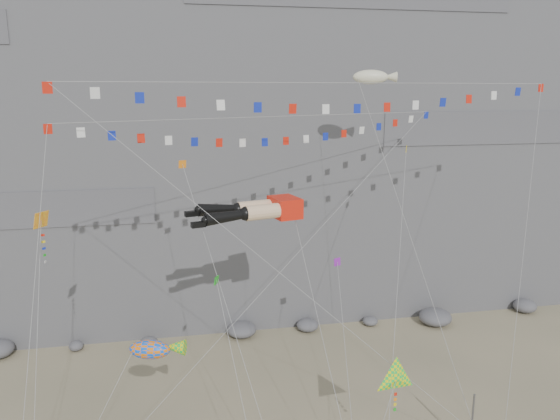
% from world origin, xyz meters
% --- Properties ---
extents(cliff, '(80.00, 28.00, 50.00)m').
position_xyz_m(cliff, '(0.00, 32.00, 25.00)').
color(cliff, slate).
rests_on(cliff, ground).
extents(talus_boulders, '(60.00, 3.00, 1.20)m').
position_xyz_m(talus_boulders, '(0.00, 17.00, 0.60)').
color(talus_boulders, slate).
rests_on(talus_boulders, ground).
extents(legs_kite, '(7.96, 14.08, 19.19)m').
position_xyz_m(legs_kite, '(-0.47, 4.48, 14.26)').
color(legs_kite, red).
rests_on(legs_kite, ground).
extents(flag_banner_upper, '(28.39, 18.87, 28.16)m').
position_xyz_m(flag_banner_upper, '(1.51, 8.73, 19.65)').
color(flag_banner_upper, red).
rests_on(flag_banner_upper, ground).
extents(flag_banner_lower, '(30.66, 8.82, 24.45)m').
position_xyz_m(flag_banner_lower, '(4.42, 3.21, 21.81)').
color(flag_banner_lower, red).
rests_on(flag_banner_lower, ground).
extents(harlequin_kite, '(1.93, 7.69, 16.09)m').
position_xyz_m(harlequin_kite, '(-12.36, 2.44, 14.64)').
color(harlequin_kite, red).
rests_on(harlequin_kite, ground).
extents(fish_windsock, '(7.51, 4.78, 10.48)m').
position_xyz_m(fish_windsock, '(-6.97, -0.34, 8.03)').
color(fish_windsock, orange).
rests_on(fish_windsock, ground).
extents(delta_kite, '(6.54, 6.41, 9.86)m').
position_xyz_m(delta_kite, '(6.22, -2.20, 5.92)').
color(delta_kite, yellow).
rests_on(delta_kite, ground).
extents(blimp_windsock, '(5.20, 14.03, 25.98)m').
position_xyz_m(blimp_windsock, '(8.96, 10.88, 22.26)').
color(blimp_windsock, beige).
rests_on(blimp_windsock, ground).
extents(small_kite_a, '(5.30, 12.72, 21.29)m').
position_xyz_m(small_kite_a, '(-4.67, 6.30, 16.53)').
color(small_kite_a, orange).
rests_on(small_kite_a, ground).
extents(small_kite_b, '(2.60, 11.92, 15.20)m').
position_xyz_m(small_kite_b, '(5.25, 5.98, 9.93)').
color(small_kite_b, purple).
rests_on(small_kite_b, ground).
extents(small_kite_c, '(2.39, 9.49, 14.06)m').
position_xyz_m(small_kite_c, '(-3.15, 1.86, 10.63)').
color(small_kite_c, green).
rests_on(small_kite_c, ground).
extents(small_kite_d, '(7.94, 16.41, 24.56)m').
position_xyz_m(small_kite_d, '(10.68, 8.01, 16.91)').
color(small_kite_d, yellow).
rests_on(small_kite_d, ground).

